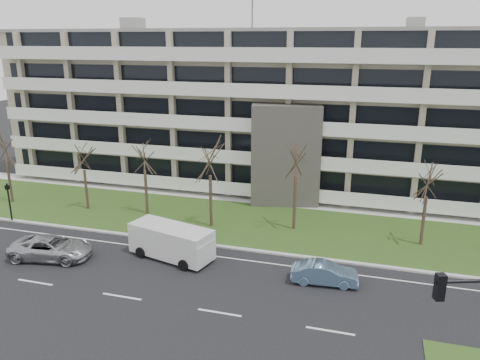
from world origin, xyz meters
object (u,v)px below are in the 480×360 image
(blue_sedan, at_px, (325,273))
(white_van, at_px, (172,239))
(pedestrian_signal, at_px, (9,197))
(silver_pickup, at_px, (51,248))

(blue_sedan, height_order, white_van, white_van)
(white_van, xyz_separation_m, pedestrian_signal, (-15.42, 2.44, 0.73))
(blue_sedan, distance_m, pedestrian_signal, 26.00)
(silver_pickup, bearing_deg, white_van, -83.25)
(silver_pickup, relative_size, pedestrian_signal, 1.68)
(pedestrian_signal, bearing_deg, white_van, -15.03)
(blue_sedan, relative_size, pedestrian_signal, 1.24)
(blue_sedan, height_order, pedestrian_signal, pedestrian_signal)
(silver_pickup, distance_m, pedestrian_signal, 9.00)
(silver_pickup, height_order, white_van, white_van)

